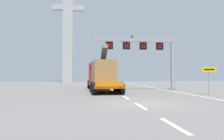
% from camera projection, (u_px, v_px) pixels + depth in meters
% --- Properties ---
extents(ground, '(112.00, 112.00, 0.00)m').
position_uv_depth(ground, '(145.00, 104.00, 13.80)').
color(ground, slate).
extents(lane_markings, '(0.20, 47.35, 0.01)m').
position_uv_depth(lane_markings, '(110.00, 89.00, 30.00)').
color(lane_markings, silver).
rests_on(lane_markings, ground).
extents(edge_line_right, '(0.20, 63.00, 0.01)m').
position_uv_depth(edge_line_right, '(168.00, 90.00, 26.41)').
color(edge_line_right, silver).
rests_on(edge_line_right, ground).
extents(overhead_lane_gantry, '(10.82, 0.90, 7.03)m').
position_uv_depth(overhead_lane_gantry, '(145.00, 48.00, 27.91)').
color(overhead_lane_gantry, '#9EA0A5').
rests_on(overhead_lane_gantry, ground).
extents(heavy_haul_truck_orange, '(3.57, 14.15, 5.30)m').
position_uv_depth(heavy_haul_truck_orange, '(101.00, 74.00, 27.71)').
color(heavy_haul_truck_orange, orange).
rests_on(heavy_haul_truck_orange, ground).
extents(exit_sign_yellow, '(1.48, 0.15, 2.69)m').
position_uv_depth(exit_sign_yellow, '(209.00, 73.00, 20.83)').
color(exit_sign_yellow, '#9EA0A5').
rests_on(exit_sign_yellow, ground).
extents(bridge_pylon_distant, '(9.00, 2.00, 34.38)m').
position_uv_depth(bridge_pylon_distant, '(68.00, 21.00, 61.35)').
color(bridge_pylon_distant, '#B7B7B2').
rests_on(bridge_pylon_distant, ground).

